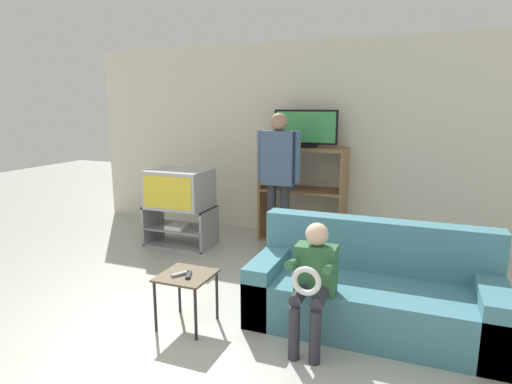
% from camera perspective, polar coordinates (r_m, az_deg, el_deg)
% --- Properties ---
extents(wall_back, '(6.40, 0.06, 2.60)m').
position_cam_1_polar(wall_back, '(5.87, 6.07, 6.82)').
color(wall_back, silver).
rests_on(wall_back, ground_plane).
extents(tv_stand, '(0.87, 0.48, 0.50)m').
position_cam_1_polar(tv_stand, '(5.60, -10.04, -4.49)').
color(tv_stand, '#939399').
rests_on(tv_stand, ground_plane).
extents(television_main, '(0.74, 0.59, 0.48)m').
position_cam_1_polar(television_main, '(5.49, -10.14, 0.47)').
color(television_main, '#B2B2B7').
rests_on(television_main, tv_stand).
extents(media_shelf, '(1.10, 0.48, 1.24)m').
position_cam_1_polar(media_shelf, '(5.64, 6.25, -0.23)').
color(media_shelf, '#8E6642').
rests_on(media_shelf, ground_plane).
extents(television_flat, '(0.83, 0.20, 0.48)m').
position_cam_1_polar(television_flat, '(5.54, 6.62, 8.27)').
color(television_flat, black).
rests_on(television_flat, media_shelf).
extents(snack_table, '(0.41, 0.41, 0.44)m').
position_cam_1_polar(snack_table, '(3.56, -9.28, -11.71)').
color(snack_table, brown).
rests_on(snack_table, ground_plane).
extents(remote_control_black, '(0.09, 0.15, 0.02)m').
position_cam_1_polar(remote_control_black, '(3.49, -8.96, -10.86)').
color(remote_control_black, '#232328').
rests_on(remote_control_black, snack_table).
extents(remote_control_white, '(0.11, 0.14, 0.02)m').
position_cam_1_polar(remote_control_white, '(3.52, -10.10, -10.71)').
color(remote_control_white, gray).
rests_on(remote_control_white, snack_table).
extents(couch, '(1.92, 0.80, 0.83)m').
position_cam_1_polar(couch, '(3.68, 15.15, -12.83)').
color(couch, teal).
rests_on(couch, ground_plane).
extents(person_standing_adult, '(0.53, 0.20, 1.69)m').
position_cam_1_polar(person_standing_adult, '(5.07, 3.01, 3.05)').
color(person_standing_adult, '#2D2D33').
rests_on(person_standing_adult, ground_plane).
extents(person_seated_child, '(0.33, 0.43, 0.93)m').
position_cam_1_polar(person_seated_child, '(3.20, 7.64, -11.12)').
color(person_seated_child, '#2D2D38').
rests_on(person_seated_child, ground_plane).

